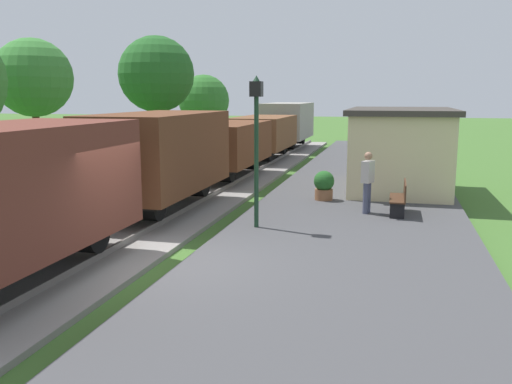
% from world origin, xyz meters
% --- Properties ---
extents(ground_plane, '(160.00, 160.00, 0.00)m').
position_xyz_m(ground_plane, '(0.00, 0.00, 0.00)').
color(ground_plane, '#3D6628').
extents(platform_slab, '(6.00, 60.00, 0.25)m').
position_xyz_m(platform_slab, '(3.20, 0.00, 0.12)').
color(platform_slab, '#424244').
rests_on(platform_slab, ground).
extents(track_ballast, '(3.80, 60.00, 0.12)m').
position_xyz_m(track_ballast, '(-2.40, 0.00, 0.06)').
color(track_ballast, gray).
rests_on(track_ballast, ground).
extents(rail_near, '(0.07, 60.00, 0.14)m').
position_xyz_m(rail_near, '(-1.68, 0.00, 0.19)').
color(rail_near, slate).
rests_on(rail_near, track_ballast).
extents(rail_far, '(0.07, 60.00, 0.14)m').
position_xyz_m(rail_far, '(-3.12, 0.00, 0.19)').
color(rail_far, slate).
rests_on(rail_far, track_ballast).
extents(freight_train, '(2.50, 32.60, 2.72)m').
position_xyz_m(freight_train, '(-2.40, 11.32, 1.58)').
color(freight_train, brown).
rests_on(freight_train, rail_near).
extents(station_hut, '(3.50, 5.80, 2.78)m').
position_xyz_m(station_hut, '(4.40, 10.09, 1.65)').
color(station_hut, beige).
rests_on(station_hut, platform_slab).
extents(bench_near_hut, '(0.42, 1.50, 0.91)m').
position_xyz_m(bench_near_hut, '(4.41, 5.67, 0.72)').
color(bench_near_hut, '#422819').
rests_on(bench_near_hut, platform_slab).
extents(person_waiting, '(0.36, 0.44, 1.71)m').
position_xyz_m(person_waiting, '(3.52, 5.58, 1.18)').
color(person_waiting, '#474C66').
rests_on(person_waiting, platform_slab).
extents(potted_planter, '(0.64, 0.64, 0.92)m').
position_xyz_m(potted_planter, '(2.12, 7.25, 0.72)').
color(potted_planter, brown).
rests_on(potted_planter, platform_slab).
extents(lamp_post_near, '(0.28, 0.28, 3.70)m').
position_xyz_m(lamp_post_near, '(0.94, 3.26, 2.80)').
color(lamp_post_near, '#193823').
rests_on(lamp_post_near, platform_slab).
extents(tree_trackside_far, '(3.12, 3.12, 5.73)m').
position_xyz_m(tree_trackside_far, '(-9.94, 9.91, 4.15)').
color(tree_trackside_far, '#4C3823').
rests_on(tree_trackside_far, ground).
extents(tree_field_left, '(3.87, 3.87, 6.47)m').
position_xyz_m(tree_field_left, '(-7.76, 16.93, 4.52)').
color(tree_field_left, '#4C3823').
rests_on(tree_field_left, ground).
extents(tree_field_distant, '(3.34, 3.34, 4.80)m').
position_xyz_m(tree_field_distant, '(-8.06, 24.97, 3.12)').
color(tree_field_distant, '#4C3823').
rests_on(tree_field_distant, ground).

